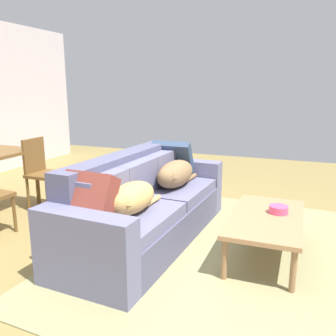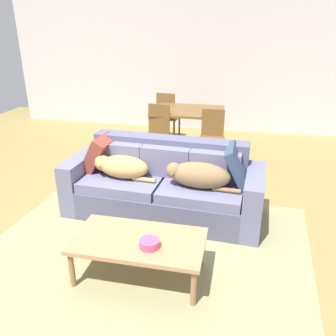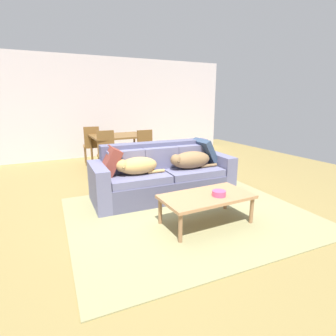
# 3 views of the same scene
# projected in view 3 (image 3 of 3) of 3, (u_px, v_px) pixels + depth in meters

# --- Properties ---
(ground_plane) EXTENTS (10.00, 10.00, 0.00)m
(ground_plane) POSITION_uv_depth(u_px,v_px,m) (158.00, 202.00, 4.31)
(ground_plane) COLOR olive
(back_partition) EXTENTS (8.00, 0.12, 2.70)m
(back_partition) POSITION_uv_depth(u_px,v_px,m) (96.00, 108.00, 7.41)
(back_partition) COLOR silver
(back_partition) RESTS_ON ground
(area_rug) EXTENTS (3.42, 2.91, 0.01)m
(area_rug) POSITION_uv_depth(u_px,v_px,m) (189.00, 214.00, 3.82)
(area_rug) COLOR #928F61
(area_rug) RESTS_ON ground
(couch) EXTENTS (2.37, 0.99, 0.89)m
(couch) POSITION_uv_depth(u_px,v_px,m) (162.00, 176.00, 4.49)
(couch) COLOR #53536F
(couch) RESTS_ON ground
(dog_on_left_cushion) EXTENTS (0.76, 0.34, 0.27)m
(dog_on_left_cushion) POSITION_uv_depth(u_px,v_px,m) (136.00, 166.00, 4.11)
(dog_on_left_cushion) COLOR tan
(dog_on_left_cushion) RESTS_ON couch
(dog_on_right_cushion) EXTENTS (0.84, 0.35, 0.29)m
(dog_on_right_cushion) POSITION_uv_depth(u_px,v_px,m) (190.00, 160.00, 4.45)
(dog_on_right_cushion) COLOR olive
(dog_on_right_cushion) RESTS_ON couch
(throw_pillow_by_left_arm) EXTENTS (0.38, 0.46, 0.47)m
(throw_pillow_by_left_arm) POSITION_uv_depth(u_px,v_px,m) (110.00, 162.00, 4.11)
(throw_pillow_by_left_arm) COLOR brown
(throw_pillow_by_left_arm) RESTS_ON couch
(throw_pillow_by_right_arm) EXTENTS (0.32, 0.48, 0.47)m
(throw_pillow_by_right_arm) POSITION_uv_depth(u_px,v_px,m) (205.00, 152.00, 4.78)
(throw_pillow_by_right_arm) COLOR #31425C
(throw_pillow_by_right_arm) RESTS_ON couch
(coffee_table) EXTENTS (1.18, 0.63, 0.40)m
(coffee_table) POSITION_uv_depth(u_px,v_px,m) (206.00, 198.00, 3.46)
(coffee_table) COLOR tan
(coffee_table) RESTS_ON ground
(bowl_on_coffee_table) EXTENTS (0.17, 0.17, 0.07)m
(bowl_on_coffee_table) POSITION_uv_depth(u_px,v_px,m) (219.00, 193.00, 3.42)
(bowl_on_coffee_table) COLOR #EA4C7F
(bowl_on_coffee_table) RESTS_ON coffee_table
(dining_table) EXTENTS (1.20, 0.95, 0.77)m
(dining_table) POSITION_uv_depth(u_px,v_px,m) (118.00, 138.00, 6.27)
(dining_table) COLOR brown
(dining_table) RESTS_ON ground
(dining_chair_near_left) EXTENTS (0.43, 0.43, 0.95)m
(dining_chair_near_left) POSITION_uv_depth(u_px,v_px,m) (107.00, 152.00, 5.65)
(dining_chair_near_left) COLOR brown
(dining_chair_near_left) RESTS_ON ground
(dining_chair_near_right) EXTENTS (0.41, 0.41, 0.91)m
(dining_chair_near_right) POSITION_uv_depth(u_px,v_px,m) (147.00, 148.00, 6.03)
(dining_chair_near_right) COLOR brown
(dining_chair_near_right) RESTS_ON ground
(dining_chair_far_left) EXTENTS (0.45, 0.45, 0.95)m
(dining_chair_far_left) POSITION_uv_depth(u_px,v_px,m) (92.00, 144.00, 6.60)
(dining_chair_far_left) COLOR brown
(dining_chair_far_left) RESTS_ON ground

